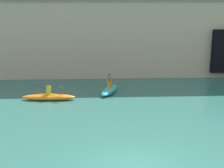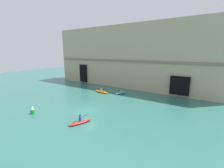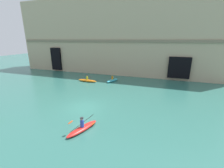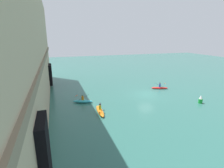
% 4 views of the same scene
% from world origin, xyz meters
% --- Properties ---
extents(ground_plane, '(120.00, 120.00, 0.00)m').
position_xyz_m(ground_plane, '(0.00, 0.00, 0.00)').
color(ground_plane, '#2D665B').
extents(kayak_orange, '(3.55, 0.88, 1.17)m').
position_xyz_m(kayak_orange, '(-4.52, 9.14, 0.25)').
color(kayak_orange, orange).
rests_on(kayak_orange, ground).
extents(kayak_cyan, '(1.67, 2.95, 1.27)m').
position_xyz_m(kayak_cyan, '(-0.45, 10.68, 0.25)').
color(kayak_cyan, '#33B2C6').
rests_on(kayak_cyan, ground).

